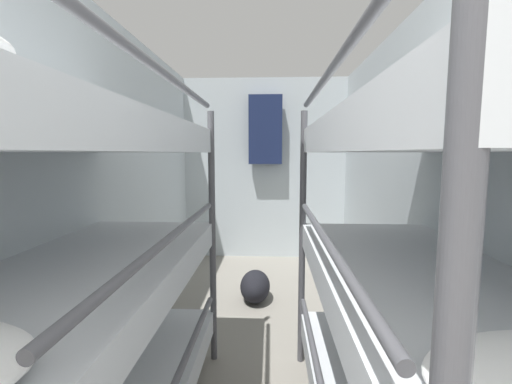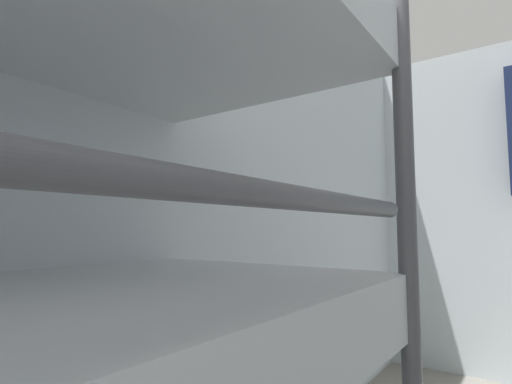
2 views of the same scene
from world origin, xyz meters
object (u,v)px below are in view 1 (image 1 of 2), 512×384
(hanging_coat, at_px, (265,130))
(duffel_bag, at_px, (255,286))
(bunk_stack_left_near, at_px, (70,290))
(bunk_stack_right_near, at_px, (431,296))

(hanging_coat, bearing_deg, duffel_bag, -93.11)
(bunk_stack_left_near, bearing_deg, hanging_coat, 77.93)
(bunk_stack_left_near, relative_size, duffel_bag, 4.17)
(bunk_stack_left_near, distance_m, bunk_stack_right_near, 1.39)
(bunk_stack_right_near, bearing_deg, bunk_stack_left_near, 180.00)
(bunk_stack_left_near, distance_m, duffel_bag, 2.22)
(bunk_stack_left_near, relative_size, hanging_coat, 2.14)
(bunk_stack_right_near, height_order, hanging_coat, hanging_coat)
(bunk_stack_left_near, height_order, bunk_stack_right_near, same)
(bunk_stack_left_near, height_order, duffel_bag, bunk_stack_left_near)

